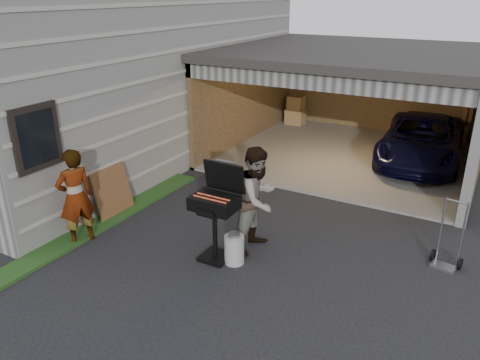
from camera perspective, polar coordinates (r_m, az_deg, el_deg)
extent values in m
plane|color=black|center=(8.19, -5.93, -9.45)|extent=(80.00, 80.00, 0.00)
cube|color=#474744|center=(14.06, -17.56, 14.97)|extent=(7.00, 11.00, 5.50)
cube|color=#193814|center=(8.95, -21.74, -7.89)|extent=(0.50, 8.00, 0.06)
cube|color=#605E59|center=(13.29, 13.11, 2.95)|extent=(6.50, 6.00, 0.06)
cube|color=#432B1F|center=(15.70, 16.74, 10.53)|extent=(6.50, 0.15, 2.70)
cube|color=#432B1F|center=(14.09, 1.01, 10.20)|extent=(0.15, 6.00, 2.70)
cube|color=#2D2B28|center=(12.68, 14.22, 14.85)|extent=(6.80, 6.30, 0.20)
cube|color=#474744|center=(9.96, 9.30, 11.74)|extent=(6.50, 0.16, 0.36)
cube|color=beige|center=(11.09, 11.62, 13.15)|extent=(6.00, 2.40, 0.06)
cube|color=#474744|center=(9.64, 26.56, 2.08)|extent=(0.20, 0.18, 2.70)
cube|color=brown|center=(16.01, 6.77, 7.68)|extent=(0.60, 0.50, 0.50)
cube|color=brown|center=(15.90, 6.84, 9.34)|extent=(0.50, 0.45, 0.45)
cube|color=brown|center=(14.79, 24.78, 4.76)|extent=(0.55, 0.50, 0.60)
cube|color=brown|center=(15.16, 26.21, 8.22)|extent=(0.24, 0.43, 2.20)
imported|color=black|center=(13.16, 21.25, 4.36)|extent=(2.23, 4.33, 1.17)
imported|color=#A2B3CC|center=(8.75, -19.43, -1.96)|extent=(0.62, 0.75, 1.77)
imported|color=#482A1C|center=(8.06, 2.17, -2.34)|extent=(0.80, 0.98, 1.87)
cube|color=black|center=(8.14, -3.01, -9.33)|extent=(0.47, 0.47, 0.06)
cylinder|color=black|center=(7.90, -3.08, -6.37)|extent=(0.08, 0.08, 0.95)
cube|color=black|center=(7.65, -3.16, -2.80)|extent=(0.74, 0.52, 0.23)
cube|color=#59595B|center=(7.61, -3.17, -2.15)|extent=(0.68, 0.45, 0.02)
cube|color=black|center=(7.77, -1.92, 0.42)|extent=(0.74, 0.13, 0.52)
cylinder|color=#B5B5B1|center=(7.90, -0.71, -8.46)|extent=(0.36, 0.36, 0.50)
cube|color=brown|center=(9.76, -15.26, -1.42)|extent=(0.25, 0.91, 1.00)
cube|color=gray|center=(8.57, 23.50, -9.67)|extent=(0.42, 0.31, 0.04)
cylinder|color=black|center=(8.69, 22.44, -8.44)|extent=(0.08, 0.20, 0.20)
cylinder|color=black|center=(8.60, 25.25, -9.24)|extent=(0.08, 0.20, 0.20)
cylinder|color=gray|center=(8.44, 23.30, -5.55)|extent=(0.03, 0.03, 1.16)
cylinder|color=gray|center=(8.38, 25.46, -6.14)|extent=(0.03, 0.03, 1.16)
cylinder|color=gray|center=(8.18, 24.98, -2.40)|extent=(0.33, 0.09, 0.03)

